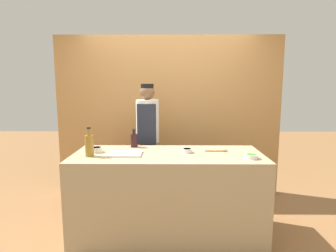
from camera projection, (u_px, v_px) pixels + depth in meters
ground_plane at (168, 234)px, 3.21m from camera, size 14.00×14.00×0.00m
cabinet_wall at (169, 118)px, 4.25m from camera, size 3.31×0.18×2.40m
counter at (168, 195)px, 3.14m from camera, size 2.07×0.82×0.95m
sauce_bowl_green at (252, 156)px, 2.86m from camera, size 0.13×0.13×0.04m
sauce_bowl_purple at (187, 150)px, 3.11m from camera, size 0.11×0.11×0.05m
sauce_bowl_orange at (97, 149)px, 3.13m from camera, size 0.12×0.12×0.06m
cutting_board at (125, 154)px, 3.02m from camera, size 0.35×0.25×0.02m
bottle_vinegar at (89, 145)px, 2.94m from camera, size 0.09×0.09×0.31m
bottle_wine at (134, 140)px, 3.38m from camera, size 0.08×0.08×0.22m
wooden_spoon at (220, 150)px, 3.16m from camera, size 0.26×0.04×0.03m
chef_center at (148, 141)px, 3.78m from camera, size 0.31×0.31×1.71m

